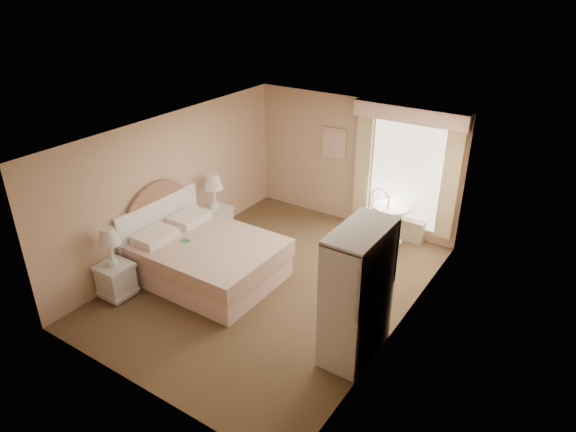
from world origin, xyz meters
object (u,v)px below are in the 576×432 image
Objects in this scene: nightstand_near at (115,272)px; round_table at (391,218)px; nightstand_far at (215,214)px; armoire at (357,303)px; bed at (203,256)px; cafe_chair at (375,211)px.

nightstand_near is 1.65× the size of round_table.
armoire is at bearing -21.47° from nightstand_far.
nightstand_near is (-0.73, -1.18, 0.06)m from bed.
armoire is at bearing -50.28° from cafe_chair.
bed is 1.39m from nightstand_near.
nightstand_far is (0.00, 2.35, 0.03)m from nightstand_near.
cafe_chair is (2.56, 3.86, 0.15)m from nightstand_near.
nightstand_far is (-0.73, 1.17, 0.09)m from bed.
bed is 1.38m from nightstand_far.
nightstand_near is at bearing -90.00° from nightstand_far.
bed is 3.25m from cafe_chair.
armoire reaches higher than bed.
bed is 3.52m from round_table.
armoire is at bearing -5.20° from bed.
nightstand_near is at bearing -104.17° from cafe_chair.
nightstand_far is 0.67× the size of armoire.
round_table is (2.82, 1.66, 0.01)m from nightstand_far.
cafe_chair reaches higher than round_table.
bed reaches higher than nightstand_near.
nightstand_far is 3.27m from round_table.
nightstand_near is 0.94× the size of nightstand_far.
cafe_chair is (2.56, 1.51, 0.13)m from nightstand_far.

